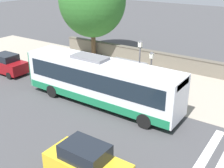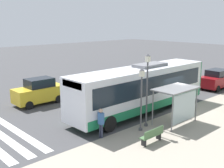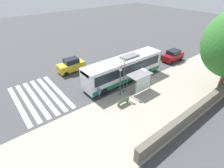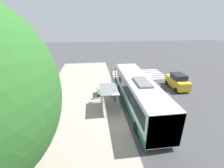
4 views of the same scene
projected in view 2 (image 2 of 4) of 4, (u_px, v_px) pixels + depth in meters
ground_plane at (176, 111)px, 21.06m from camera, size 120.00×120.00×0.00m
bus at (142, 88)px, 20.40m from camera, size 2.65×12.20×3.52m
bus_shelter at (178, 94)px, 17.89m from camera, size 1.78×3.01×2.40m
pedestrian at (101, 121)px, 15.93m from camera, size 0.34×0.23×1.76m
bench at (152, 135)px, 15.35m from camera, size 0.40×1.60×0.88m
street_lamp_near at (141, 94)px, 16.72m from camera, size 0.28×0.28×3.89m
street_lamp_far at (147, 84)px, 17.35m from camera, size 0.28×0.28×4.65m
parked_car_behind_bus at (216, 79)px, 27.86m from camera, size 1.96×4.07×1.89m
parked_car_far_lane at (39, 92)px, 22.62m from camera, size 1.85×4.03×2.10m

